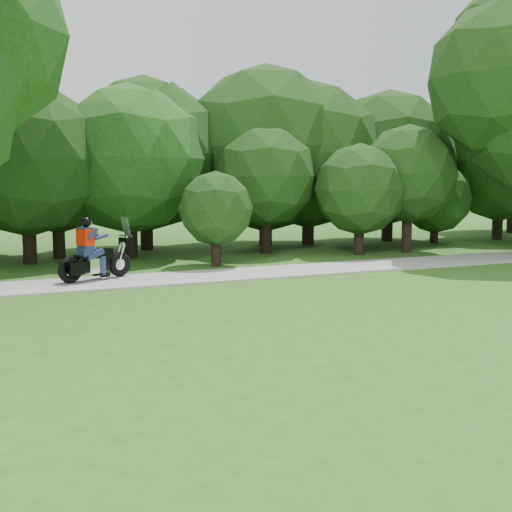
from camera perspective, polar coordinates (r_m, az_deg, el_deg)
ground at (r=13.07m, az=17.85°, el=-6.20°), size 100.00×100.00×0.00m
walkway at (r=19.69m, az=2.41°, el=-1.37°), size 60.00×2.20×0.06m
tree_line at (r=25.75m, az=-4.27°, el=8.73°), size 39.84×11.61×7.62m
touring_motorcycle at (r=18.27m, az=-14.47°, el=-0.12°), size 2.20×1.37×1.77m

